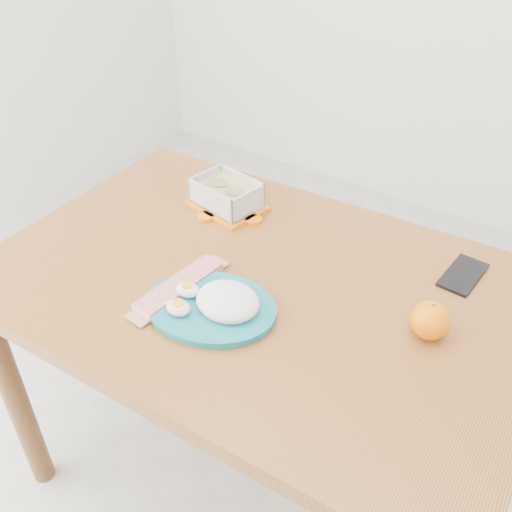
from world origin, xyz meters
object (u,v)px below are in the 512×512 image
Objects in this scene: food_container at (227,195)px; orange_fruit at (430,320)px; rice_plate at (216,303)px; smartphone at (463,275)px; dining_table at (256,311)px.

food_container is 0.62m from orange_fruit.
rice_plate is (-0.38, -0.18, -0.01)m from orange_fruit.
orange_fruit is 0.56× the size of smartphone.
smartphone is at bearing 31.06° from rice_plate.
orange_fruit is (0.60, -0.15, -0.00)m from food_container.
food_container is 1.50× the size of smartphone.
dining_table is 3.68× the size of rice_plate.
orange_fruit is 0.42m from rice_plate.
rice_plate reaches higher than dining_table.
orange_fruit is 0.23× the size of rice_plate.
dining_table is at bearing 72.62° from rice_plate.
food_container reaches higher than dining_table.
food_container is 0.62× the size of rice_plate.
smartphone is (-0.00, 0.22, -0.03)m from orange_fruit.
orange_fruit is at bearing -4.26° from food_container.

